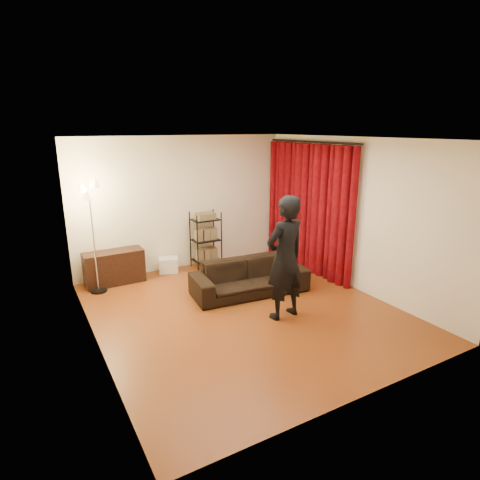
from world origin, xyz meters
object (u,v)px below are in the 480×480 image
media_cabinet (114,267)px  floor_lamp (93,239)px  wire_shelf (206,240)px  sofa (250,277)px  person (285,258)px  storage_boxes (169,265)px

media_cabinet → floor_lamp: floor_lamp is taller
wire_shelf → sofa: bearing=-83.9°
media_cabinet → floor_lamp: bearing=-145.0°
person → floor_lamp: 3.37m
sofa → storage_boxes: bearing=123.3°
person → media_cabinet: person is taller
storage_boxes → floor_lamp: 1.71m
sofa → storage_boxes: sofa is taller
media_cabinet → wire_shelf: size_ratio=0.91×
person → wire_shelf: bearing=-95.9°
sofa → person: size_ratio=1.06×
sofa → media_cabinet: bearing=146.2°
floor_lamp → storage_boxes: bearing=12.8°
media_cabinet → storage_boxes: size_ratio=2.91×
storage_boxes → floor_lamp: bearing=-167.2°
media_cabinet → storage_boxes: (1.09, 0.07, -0.16)m
floor_lamp → sofa: bearing=-30.7°
media_cabinet → storage_boxes: 1.11m
sofa → floor_lamp: floor_lamp is taller
media_cabinet → storage_boxes: bearing=2.1°
storage_boxes → floor_lamp: size_ratio=0.19×
person → storage_boxes: (-0.88, 2.76, -0.80)m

